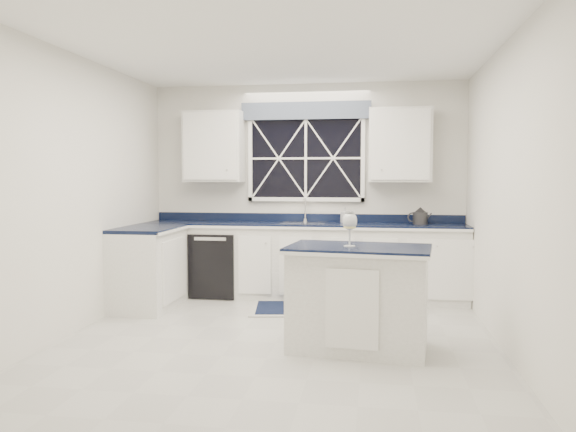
% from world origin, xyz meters
% --- Properties ---
extents(ground, '(4.50, 4.50, 0.00)m').
position_xyz_m(ground, '(0.00, 0.00, 0.00)').
color(ground, '#A6A6A1').
rests_on(ground, ground).
extents(back_wall, '(4.00, 0.10, 2.70)m').
position_xyz_m(back_wall, '(0.00, 2.25, 1.35)').
color(back_wall, silver).
rests_on(back_wall, ground).
extents(base_cabinets, '(3.99, 1.60, 0.90)m').
position_xyz_m(base_cabinets, '(-0.33, 1.78, 0.45)').
color(base_cabinets, white).
rests_on(base_cabinets, ground).
extents(countertop, '(3.98, 0.64, 0.04)m').
position_xyz_m(countertop, '(0.00, 1.95, 0.92)').
color(countertop, black).
rests_on(countertop, base_cabinets).
extents(dishwasher, '(0.60, 0.58, 0.82)m').
position_xyz_m(dishwasher, '(-1.10, 1.95, 0.41)').
color(dishwasher, black).
rests_on(dishwasher, ground).
extents(window, '(1.65, 0.09, 1.26)m').
position_xyz_m(window, '(0.00, 2.20, 1.83)').
color(window, black).
rests_on(window, ground).
extents(upper_cabinets, '(3.10, 0.34, 0.90)m').
position_xyz_m(upper_cabinets, '(0.00, 2.08, 1.90)').
color(upper_cabinets, white).
rests_on(upper_cabinets, ground).
extents(faucet, '(0.05, 0.20, 0.30)m').
position_xyz_m(faucet, '(0.00, 2.14, 1.10)').
color(faucet, silver).
rests_on(faucet, countertop).
extents(island, '(1.30, 0.88, 0.91)m').
position_xyz_m(island, '(0.75, -0.06, 0.46)').
color(island, white).
rests_on(island, ground).
extents(rug, '(1.41, 0.98, 0.02)m').
position_xyz_m(rug, '(0.13, 1.35, 0.01)').
color(rug, '#A6A6A2').
rests_on(rug, ground).
extents(kettle, '(0.29, 0.19, 0.21)m').
position_xyz_m(kettle, '(1.42, 2.02, 1.04)').
color(kettle, '#2C2C2E').
rests_on(kettle, countertop).
extents(wine_glass, '(0.13, 0.13, 0.30)m').
position_xyz_m(wine_glass, '(0.67, -0.10, 1.12)').
color(wine_glass, silver).
rests_on(wine_glass, island).
extents(soap_bottle, '(0.11, 0.11, 0.19)m').
position_xyz_m(soap_bottle, '(0.51, 2.10, 1.04)').
color(soap_bottle, silver).
rests_on(soap_bottle, countertop).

